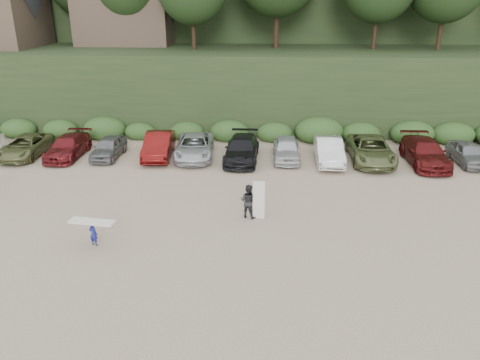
{
  "coord_description": "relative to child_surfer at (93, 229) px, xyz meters",
  "views": [
    {
      "loc": [
        0.38,
        -19.23,
        10.14
      ],
      "look_at": [
        -0.83,
        3.0,
        1.3
      ],
      "focal_mm": 35.0,
      "sensor_mm": 36.0,
      "label": 1
    }
  ],
  "objects": [
    {
      "name": "ground",
      "position": [
        6.91,
        1.75,
        -0.8
      ],
      "size": [
        120.0,
        120.0,
        0.0
      ],
      "primitive_type": "plane",
      "color": "tan",
      "rests_on": "ground"
    },
    {
      "name": "parked_cars",
      "position": [
        5.35,
        11.77,
        -0.06
      ],
      "size": [
        39.32,
        6.01,
        1.61
      ],
      "color": "#B5B4BA",
      "rests_on": "ground"
    },
    {
      "name": "child_surfer",
      "position": [
        0.0,
        0.0,
        0.0
      ],
      "size": [
        2.02,
        0.81,
        1.18
      ],
      "color": "navy",
      "rests_on": "ground"
    },
    {
      "name": "adult_surfer",
      "position": [
        6.61,
        3.13,
        0.06
      ],
      "size": [
        1.31,
        0.91,
        2.0
      ],
      "color": "black",
      "rests_on": "ground"
    }
  ]
}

